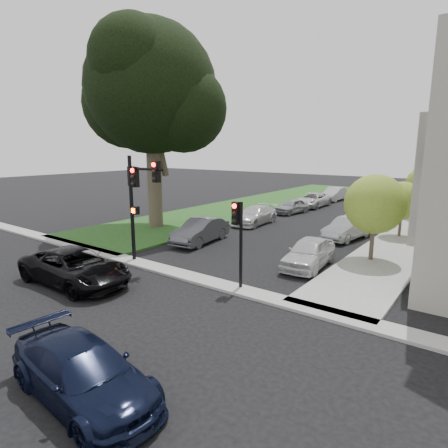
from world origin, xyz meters
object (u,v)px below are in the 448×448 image
Objects in this scene: traffic_signal_secondary at (238,229)px; car_parked_7 at (292,206)px; car_parked_1 at (347,229)px; car_cross_far at (83,372)px; car_parked_2 at (369,217)px; traffic_signal_main at (137,190)px; car_parked_3 at (387,208)px; small_tree_a at (375,204)px; car_parked_9 at (334,194)px; car_parked_8 at (312,200)px; small_tree_c at (425,184)px; car_parked_5 at (200,231)px; car_parked_6 at (255,215)px; car_parked_0 at (309,253)px; eucalyptus at (150,89)px; car_cross_near at (75,267)px; small_tree_b at (402,201)px.

car_parked_7 is at bearing 109.87° from traffic_signal_secondary.
car_parked_7 is at bearing 146.36° from car_parked_1.
car_cross_far is 24.30m from car_parked_2.
traffic_signal_main is 1.17× the size of car_parked_3.
small_tree_a reaches higher than car_parked_9.
car_parked_9 is at bearing 133.53° from car_parked_3.
car_parked_1 is 0.84× the size of car_parked_8.
car_parked_5 is at bearing -119.55° from small_tree_c.
car_parked_6 is (-6.70, 12.08, -1.90)m from traffic_signal_secondary.
car_parked_9 is at bearing 16.33° from car_cross_far.
car_parked_0 reaches higher than car_parked_1.
traffic_signal_main is at bearing -79.55° from car_parked_7.
car_parked_6 is (-10.09, -10.16, -2.23)m from small_tree_c.
car_parked_7 is (-0.24, 13.11, -0.10)m from car_parked_5.
traffic_signal_secondary is 19.45m from car_parked_7.
small_tree_a reaches higher than car_parked_2.
car_parked_5 is (-7.08, -11.23, 0.01)m from car_parked_2.
car_parked_2 is at bearing -5.20° from car_parked_7.
car_parked_7 is (-9.97, -4.04, -2.27)m from small_tree_c.
car_parked_5 reaches higher than car_parked_8.
car_parked_9 is (-7.68, 24.10, 0.01)m from car_parked_0.
car_parked_2 is (-0.01, 4.91, 0.05)m from car_parked_1.
car_parked_3 is at bearing -11.27° from car_parked_8.
eucalyptus is at bearing -149.88° from car_parked_1.
car_parked_5 reaches higher than car_parked_1.
small_tree_c is 0.92× the size of car_parked_6.
car_parked_1 is at bearing -57.70° from car_parked_8.
small_tree_c is 24.19m from traffic_signal_main.
small_tree_a is 9.62m from car_parked_2.
eucalyptus is at bearing 131.57° from traffic_signal_main.
small_tree_c reaches higher than car_parked_2.
eucalyptus is at bearing 28.84° from car_cross_near.
car_cross_near is at bearing -60.11° from eucalyptus.
car_parked_6 is (-0.66, 15.81, -0.07)m from car_cross_near.
eucalyptus is 24.52m from car_parked_9.
car_parked_0 is 10.88m from car_parked_6.
small_tree_a is at bearing -47.80° from car_parked_1.
car_parked_2 is at bearing 106.46° from small_tree_a.
car_cross_near reaches higher than car_parked_6.
small_tree_a is 0.98× the size of car_parked_5.
car_parked_1 is at bearing -65.47° from car_parked_9.
car_cross_near is 1.22× the size of car_parked_9.
car_cross_far is 1.08× the size of car_parked_0.
small_tree_b reaches higher than car_parked_9.
small_tree_b is at bearing -29.10° from car_cross_near.
traffic_signal_secondary reaches higher than car_parked_0.
traffic_signal_main is at bearing -110.43° from car_parked_3.
small_tree_c reaches higher than car_parked_1.
small_tree_c is at bearing -31.22° from car_parked_9.
car_parked_3 is 1.20× the size of car_parked_7.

